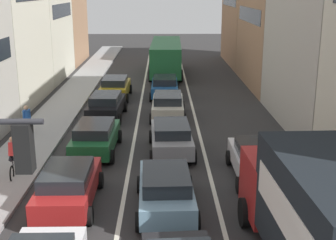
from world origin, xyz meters
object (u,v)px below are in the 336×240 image
Objects in this scene: sedan_centre_lane_second at (166,189)px; sedan_left_lane_third at (95,137)px; sedan_left_lane_fourth at (106,105)px; cyclist_on_sidewalk at (13,158)px; sedan_right_lane_behind_truck at (257,160)px; sedan_left_lane_fifth at (115,87)px; wagon_left_lane_second at (68,185)px; coupe_centre_lane_fourth at (168,105)px; sedan_centre_lane_fifth at (165,86)px; pedestrian_mid_sidewalk at (27,119)px; bus_mid_queue_primary at (166,55)px; removalist_box_truck at (318,213)px; hatchback_centre_lane_third at (171,137)px.

sedan_centre_lane_second and sedan_left_lane_third have the same top height.
cyclist_on_sidewalk is (-2.75, -8.91, 0.05)m from sedan_left_lane_fourth.
sedan_left_lane_fifth is at bearing 26.57° from sedan_right_lane_behind_truck.
wagon_left_lane_second is 12.10m from coupe_centre_lane_fourth.
coupe_centre_lane_fourth is at bearing -177.82° from sedan_centre_lane_fifth.
pedestrian_mid_sidewalk is at bearing 141.76° from sedan_centre_lane_fifth.
bus_mid_queue_primary is at bearing -2.41° from sedan_centre_lane_second.
removalist_box_truck reaches higher than sedan_right_lane_behind_truck.
sedan_left_lane_fifth is 2.61× the size of pedestrian_mid_sidewalk.
pedestrian_mid_sidewalk is (-7.38, -17.64, -0.81)m from bus_mid_queue_primary.
pedestrian_mid_sidewalk is (-3.73, -8.67, 0.15)m from sedan_left_lane_fifth.
sedan_left_lane_fourth is 0.41× the size of bus_mid_queue_primary.
removalist_box_truck is 1.80× the size of sedan_centre_lane_fifth.
wagon_left_lane_second and sedan_left_lane_third have the same top height.
coupe_centre_lane_fourth is 0.41× the size of bus_mid_queue_primary.
sedan_left_lane_fifth is 1.00× the size of sedan_right_lane_behind_truck.
sedan_centre_lane_fifth is 3.47m from sedan_left_lane_fifth.
sedan_centre_lane_second is 1.01× the size of wagon_left_lane_second.
sedan_centre_lane_second is at bearing 157.35° from pedestrian_mid_sidewalk.
bus_mid_queue_primary is (-3.46, 23.30, 0.96)m from sedan_right_lane_behind_truck.
sedan_left_lane_fifth is at bearing 9.37° from sedan_centre_lane_second.
sedan_left_lane_fifth is (-3.69, 11.28, 0.00)m from hatchback_centre_lane_third.
sedan_left_lane_third is 6.96m from coupe_centre_lane_fourth.
sedan_centre_lane_second is at bearing -149.71° from sedan_left_lane_third.
wagon_left_lane_second is at bearing 81.75° from sedan_centre_lane_second.
sedan_left_lane_fifth is at bearing 159.13° from bus_mid_queue_primary.
sedan_centre_lane_fifth is at bearing -84.76° from sedan_left_lane_fifth.
cyclist_on_sidewalk is (-6.24, -14.36, 0.05)m from sedan_centre_lane_fifth.
hatchback_centre_lane_third is 7.06m from cyclist_on_sidewalk.
bus_mid_queue_primary reaches higher than sedan_left_lane_third.
wagon_left_lane_second is 25.97m from bus_mid_queue_primary.
pedestrian_mid_sidewalk is (-3.68, 8.05, 0.15)m from wagon_left_lane_second.
hatchback_centre_lane_third is 1.01× the size of sedan_left_lane_fifth.
sedan_left_lane_third is 4.65m from pedestrian_mid_sidewalk.
sedan_right_lane_behind_truck is 2.49× the size of cyclist_on_sidewalk.
bus_mid_queue_primary is at bearing -8.34° from sedan_left_lane_third.
coupe_centre_lane_fourth is at bearing -144.26° from sedan_left_lane_fifth.
sedan_left_lane_fourth is (-0.19, 6.04, 0.00)m from sedan_left_lane_third.
sedan_left_lane_fourth is at bearing -22.82° from cyclist_on_sidewalk.
hatchback_centre_lane_third is at bearing -4.84° from sedan_centre_lane_second.
removalist_box_truck is at bearing -121.77° from wagon_left_lane_second.
cyclist_on_sidewalk is (-6.43, -23.07, -0.91)m from bus_mid_queue_primary.
sedan_centre_lane_fifth is 11.47m from pedestrian_mid_sidewalk.
sedan_left_lane_third is (0.21, 5.49, 0.00)m from wagon_left_lane_second.
sedan_left_lane_fourth is 9.33m from cyclist_on_sidewalk.
sedan_centre_lane_fifth is 15.66m from cyclist_on_sidewalk.
cyclist_on_sidewalk reaches higher than sedan_right_lane_behind_truck.
pedestrian_mid_sidewalk reaches higher than wagon_left_lane_second.
hatchback_centre_lane_third is at bearing -89.41° from sedan_left_lane_third.
sedan_centre_lane_fifth is at bearing -0.85° from hatchback_centre_lane_third.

